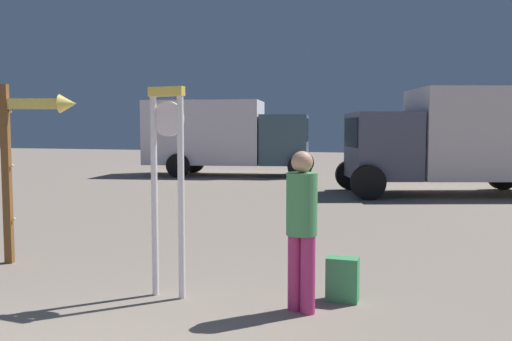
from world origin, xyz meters
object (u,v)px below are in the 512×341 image
at_px(arrow_sign, 30,143).
at_px(box_truck_far, 223,135).
at_px(person_near_clock, 302,223).
at_px(standing_clock, 168,172).
at_px(backpack, 343,280).
at_px(box_truck_near, 471,137).

height_order(arrow_sign, box_truck_far, box_truck_far).
bearing_deg(person_near_clock, arrow_sign, 168.59).
height_order(person_near_clock, box_truck_far, box_truck_far).
height_order(standing_clock, backpack, standing_clock).
bearing_deg(box_truck_near, backpack, -100.06).
xyz_separation_m(arrow_sign, box_truck_near, (6.15, 10.24, -0.04)).
xyz_separation_m(person_near_clock, box_truck_near, (2.21, 11.03, 0.70)).
distance_m(standing_clock, box_truck_far, 15.61).
height_order(standing_clock, arrow_sign, arrow_sign).
bearing_deg(backpack, standing_clock, -166.62).
xyz_separation_m(arrow_sign, backpack, (4.27, -0.33, -1.41)).
xyz_separation_m(arrow_sign, person_near_clock, (3.93, -0.79, -0.74)).
relative_size(standing_clock, box_truck_far, 0.33).
height_order(arrow_sign, backpack, arrow_sign).
xyz_separation_m(box_truck_near, box_truck_far, (-8.89, 3.72, 0.00)).
bearing_deg(arrow_sign, standing_clock, -17.25).
bearing_deg(person_near_clock, box_truck_far, 114.37).
bearing_deg(person_near_clock, standing_clock, 178.74).
distance_m(standing_clock, person_near_clock, 1.56).
distance_m(arrow_sign, backpack, 4.51).
bearing_deg(box_truck_near, standing_clock, -108.57).
distance_m(standing_clock, arrow_sign, 2.58).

